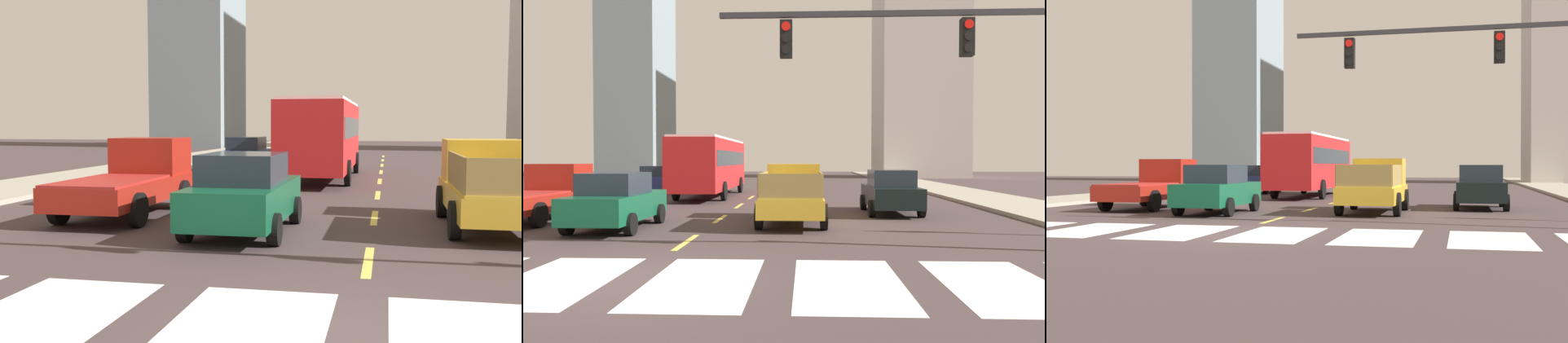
{
  "view_description": "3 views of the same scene",
  "coord_description": "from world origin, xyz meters",
  "views": [
    {
      "loc": [
        0.3,
        -6.43,
        2.34
      ],
      "look_at": [
        -2.88,
        8.84,
        1.13
      ],
      "focal_mm": 42.1,
      "sensor_mm": 36.0,
      "label": 1
    },
    {
      "loc": [
        3.07,
        -8.44,
        2.11
      ],
      "look_at": [
        2.33,
        8.08,
        1.72
      ],
      "focal_mm": 33.95,
      "sensor_mm": 36.0,
      "label": 2
    },
    {
      "loc": [
        5.7,
        -15.33,
        1.68
      ],
      "look_at": [
        -1.24,
        13.81,
        1.42
      ],
      "focal_mm": 44.92,
      "sensor_mm": 36.0,
      "label": 3
    }
  ],
  "objects": [
    {
      "name": "crosswalk_stripe_6",
      "position": [
        6.32,
        0.0,
        0.0
      ],
      "size": [
        1.85,
        3.71,
        0.01
      ],
      "primitive_type": "cube",
      "color": "silver",
      "rests_on": "ground"
    },
    {
      "name": "pickup_stakebed",
      "position": [
        2.63,
        8.34,
        0.94
      ],
      "size": [
        2.18,
        5.2,
        1.96
      ],
      "rotation": [
        0.0,
        0.0,
        -0.01
      ],
      "color": "gold",
      "rests_on": "ground"
    },
    {
      "name": "pickup_dark",
      "position": [
        -6.21,
        8.51,
        0.92
      ],
      "size": [
        2.18,
        5.2,
        1.96
      ],
      "rotation": [
        0.0,
        0.0,
        -0.06
      ],
      "color": "maroon",
      "rests_on": "ground"
    },
    {
      "name": "sidewalk_right",
      "position": [
        12.59,
        18.0,
        0.07
      ],
      "size": [
        3.96,
        110.0,
        0.15
      ],
      "primitive_type": "cube",
      "color": "#9C9786",
      "rests_on": "ground"
    },
    {
      "name": "lane_dash_6",
      "position": [
        0.0,
        34.0,
        0.0
      ],
      "size": [
        0.16,
        2.4,
        0.01
      ],
      "primitive_type": "cube",
      "color": "#D8C250",
      "rests_on": "ground"
    },
    {
      "name": "traffic_signal_gantry",
      "position": [
        7.88,
        2.79,
        4.25
      ],
      "size": [
        10.21,
        0.27,
        6.0
      ],
      "color": "#2D2D33",
      "rests_on": "ground"
    },
    {
      "name": "block_mid_left",
      "position": [
        16.77,
        52.86,
        15.42
      ],
      "size": [
        9.87,
        10.76,
        30.84
      ],
      "primitive_type": "cube",
      "color": "#BDB4AF",
      "rests_on": "ground"
    },
    {
      "name": "lane_dash_1",
      "position": [
        0.0,
        9.0,
        0.0
      ],
      "size": [
        0.16,
        2.4,
        0.01
      ],
      "primitive_type": "cube",
      "color": "#D8C250",
      "rests_on": "ground"
    },
    {
      "name": "crosswalk_stripe_4",
      "position": [
        1.26,
        0.0,
        0.0
      ],
      "size": [
        1.85,
        3.71,
        0.01
      ],
      "primitive_type": "cube",
      "color": "silver",
      "rests_on": "ground"
    },
    {
      "name": "lane_dash_7",
      "position": [
        0.0,
        39.0,
        0.0
      ],
      "size": [
        0.16,
        2.4,
        0.01
      ],
      "primitive_type": "cube",
      "color": "#D8C250",
      "rests_on": "ground"
    },
    {
      "name": "crosswalk_stripe_5",
      "position": [
        3.79,
        0.0,
        0.0
      ],
      "size": [
        1.85,
        3.71,
        0.01
      ],
      "primitive_type": "cube",
      "color": "silver",
      "rests_on": "ground"
    },
    {
      "name": "ground_plane",
      "position": [
        0.0,
        0.0,
        0.0
      ],
      "size": [
        160.0,
        160.0,
        0.0
      ],
      "primitive_type": "plane",
      "color": "#413435"
    },
    {
      "name": "lane_dash_5",
      "position": [
        0.0,
        29.0,
        0.0
      ],
      "size": [
        0.16,
        2.4,
        0.01
      ],
      "primitive_type": "cube",
      "color": "#D8C250",
      "rests_on": "ground"
    },
    {
      "name": "lane_dash_0",
      "position": [
        0.0,
        4.0,
        0.0
      ],
      "size": [
        0.16,
        2.4,
        0.01
      ],
      "primitive_type": "cube",
      "color": "#D8C250",
      "rests_on": "ground"
    },
    {
      "name": "sedan_near_right",
      "position": [
        6.38,
        11.03,
        0.86
      ],
      "size": [
        2.02,
        4.4,
        1.72
      ],
      "rotation": [
        0.0,
        0.0,
        0.04
      ],
      "color": "black",
      "rests_on": "ground"
    },
    {
      "name": "sedan_near_left",
      "position": [
        -6.5,
        22.92,
        0.86
      ],
      "size": [
        2.02,
        4.4,
        1.72
      ],
      "rotation": [
        0.0,
        0.0,
        0.04
      ],
      "color": "navy",
      "rests_on": "ground"
    },
    {
      "name": "sedan_far",
      "position": [
        -2.71,
        6.31,
        0.86
      ],
      "size": [
        2.02,
        4.4,
        1.72
      ],
      "rotation": [
        0.0,
        0.0,
        -0.04
      ],
      "color": "#0F4F32",
      "rests_on": "ground"
    },
    {
      "name": "lane_dash_2",
      "position": [
        0.0,
        14.0,
        0.0
      ],
      "size": [
        0.16,
        2.4,
        0.01
      ],
      "primitive_type": "cube",
      "color": "#D8C250",
      "rests_on": "ground"
    },
    {
      "name": "crosswalk_stripe_3",
      "position": [
        -1.26,
        0.0,
        0.0
      ],
      "size": [
        1.85,
        3.71,
        0.01
      ],
      "primitive_type": "cube",
      "color": "silver",
      "rests_on": "ground"
    },
    {
      "name": "lane_dash_4",
      "position": [
        0.0,
        24.0,
        0.0
      ],
      "size": [
        0.16,
        2.4,
        0.01
      ],
      "primitive_type": "cube",
      "color": "#D8C250",
      "rests_on": "ground"
    },
    {
      "name": "lane_dash_3",
      "position": [
        0.0,
        19.0,
        0.0
      ],
      "size": [
        0.16,
        2.4,
        0.01
      ],
      "primitive_type": "cube",
      "color": "#D8C250",
      "rests_on": "ground"
    },
    {
      "name": "city_bus",
      "position": [
        -2.42,
        19.74,
        1.95
      ],
      "size": [
        2.72,
        10.8,
        3.32
      ],
      "rotation": [
        0.0,
        0.0,
        0.02
      ],
      "color": "red",
      "rests_on": "ground"
    }
  ]
}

